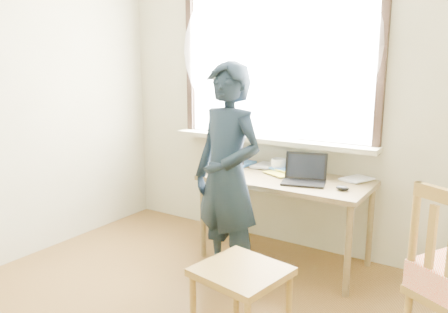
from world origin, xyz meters
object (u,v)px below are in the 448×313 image
Objects in this scene: laptop at (305,176)px; mug_dark at (211,168)px; mug_white at (278,165)px; work_chair at (241,280)px; person at (227,177)px; desk at (285,187)px.

laptop is 3.75× the size of mug_dark.
mug_white reaches higher than mug_dark.
mug_white is 1.30× the size of mug_dark.
person is at bearing 128.64° from work_chair.
person is (-0.46, 0.57, 0.40)m from work_chair.
mug_white is at bearing 107.85° from work_chair.
mug_white is 0.25× the size of work_chair.
desk is at bearing 18.95° from mug_dark.
person is at bearing -92.45° from mug_white.
desk is 0.61m from person.
desk is 3.51× the size of laptop.
person is (-0.19, -0.55, 0.17)m from desk.
person is (0.38, -0.35, 0.05)m from mug_dark.
mug_white is at bearing 100.33° from person.
desk is 1.17m from work_chair.
desk is 0.82× the size of person.
person is (-0.03, -0.75, 0.05)m from mug_white.
work_chair is (0.84, -0.92, -0.35)m from mug_dark.
laptop is at bearing 12.22° from mug_dark.
laptop is at bearing -35.22° from mug_white.
mug_white reaches higher than work_chair.
laptop is at bearing 67.41° from person.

